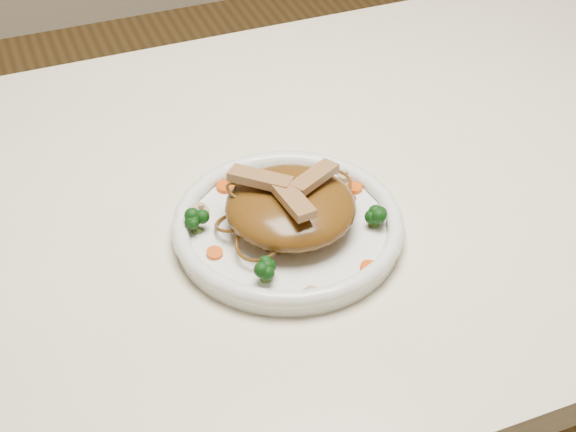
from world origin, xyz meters
name	(u,v)px	position (x,y,z in m)	size (l,w,h in m)	color
table	(318,240)	(0.00, 0.00, 0.65)	(1.20, 0.80, 0.75)	white
plate	(288,231)	(-0.08, -0.08, 0.76)	(0.26, 0.26, 0.02)	white
noodle_mound	(291,206)	(-0.07, -0.08, 0.79)	(0.15, 0.15, 0.05)	brown
chicken_a	(314,177)	(-0.04, -0.08, 0.82)	(0.07, 0.02, 0.01)	tan
chicken_b	(260,179)	(-0.10, -0.06, 0.82)	(0.07, 0.02, 0.01)	tan
chicken_c	(292,198)	(-0.08, -0.11, 0.82)	(0.07, 0.02, 0.01)	tan
broccoli_0	(324,181)	(-0.01, -0.04, 0.78)	(0.02, 0.02, 0.03)	#0B350B
broccoli_1	(197,221)	(-0.17, -0.05, 0.78)	(0.02, 0.02, 0.03)	#0B350B
broccoli_2	(266,269)	(-0.13, -0.15, 0.78)	(0.03, 0.03, 0.03)	#0B350B
broccoli_3	(375,215)	(0.02, -0.12, 0.78)	(0.03, 0.03, 0.03)	#0B350B
carrot_0	(321,173)	(0.00, -0.01, 0.77)	(0.02, 0.02, 0.01)	#E74208
carrot_1	(215,253)	(-0.17, -0.10, 0.77)	(0.02, 0.02, 0.01)	#E74208
carrot_2	(354,188)	(0.02, -0.05, 0.77)	(0.02, 0.02, 0.01)	#E74208
carrot_3	(226,187)	(-0.12, 0.01, 0.77)	(0.02, 0.02, 0.01)	#E74208
carrot_4	(369,267)	(-0.02, -0.18, 0.77)	(0.02, 0.02, 0.01)	#E74208
mushroom_0	(310,293)	(-0.10, -0.19, 0.77)	(0.02, 0.02, 0.01)	#C5B693
mushroom_1	(345,176)	(0.02, -0.03, 0.77)	(0.02, 0.02, 0.01)	#C5B693
mushroom_2	(202,209)	(-0.16, -0.02, 0.77)	(0.02, 0.02, 0.01)	#C5B693
mushroom_3	(316,170)	(-0.01, 0.00, 0.77)	(0.02, 0.02, 0.01)	#C5B693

